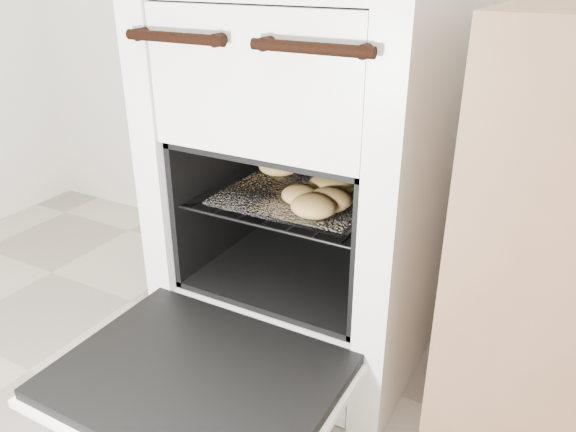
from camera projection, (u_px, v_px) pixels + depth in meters
name	position (u px, v px, depth m)	size (l,w,h in m)	color
stove	(317.00, 176.00, 1.32)	(0.58, 0.65, 0.89)	white
oven_door	(197.00, 380.00, 1.03)	(0.52, 0.41, 0.04)	black
oven_rack	(304.00, 194.00, 1.28)	(0.42, 0.41, 0.01)	black
foil_sheet	(300.00, 195.00, 1.27)	(0.33, 0.29, 0.01)	silver
baked_rolls	(318.00, 187.00, 1.24)	(0.32, 0.31, 0.04)	tan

